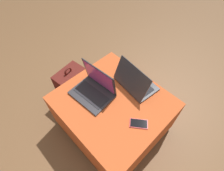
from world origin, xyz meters
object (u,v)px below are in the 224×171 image
laptop_near (94,89)px  backpack (71,85)px  laptop_far (135,82)px  cell_phone (139,124)px

laptop_near → backpack: bearing=175.3°
laptop_near → backpack: 0.54m
laptop_far → cell_phone: 0.36m
laptop_near → cell_phone: size_ratio=2.32×
backpack → laptop_far: bearing=108.3°
laptop_near → laptop_far: 0.34m
laptop_near → backpack: laptop_near is taller
laptop_near → laptop_far: (0.18, 0.29, -0.00)m
laptop_far → backpack: laptop_far is taller
laptop_near → backpack: size_ratio=0.76×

